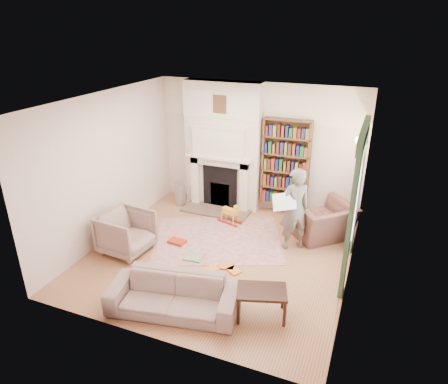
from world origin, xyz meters
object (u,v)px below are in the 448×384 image
at_px(sofa, 173,295).
at_px(rocking_horse, 230,213).
at_px(armchair_reading, 323,221).
at_px(armchair_left, 126,232).
at_px(paraffin_heater, 180,194).
at_px(man_reading, 294,209).
at_px(bookcase, 286,163).
at_px(coffee_table, 261,303).

relative_size(sofa, rocking_horse, 3.68).
relative_size(armchair_reading, armchair_left, 1.27).
bearing_deg(armchair_left, paraffin_heater, 5.78).
distance_m(man_reading, paraffin_heater, 3.00).
relative_size(armchair_left, sofa, 0.45).
relative_size(bookcase, armchair_left, 2.18).
height_order(bookcase, paraffin_heater, bookcase).
distance_m(bookcase, armchair_left, 3.56).
height_order(man_reading, coffee_table, man_reading).
relative_size(bookcase, rocking_horse, 3.63).
relative_size(armchair_reading, paraffin_heater, 1.96).
bearing_deg(man_reading, rocking_horse, -54.44).
bearing_deg(sofa, bookcase, 69.09).
bearing_deg(rocking_horse, paraffin_heater, 179.56).
distance_m(armchair_reading, armchair_left, 3.75).
height_order(armchair_reading, sofa, armchair_reading).
bearing_deg(man_reading, paraffin_heater, -53.92).
bearing_deg(armchair_reading, coffee_table, 38.24).
xyz_separation_m(bookcase, armchair_reading, (0.97, -0.75, -0.82)).
relative_size(armchair_reading, sofa, 0.57).
xyz_separation_m(sofa, man_reading, (1.21, 2.43, 0.52)).
bearing_deg(armchair_reading, armchair_left, -12.65).
xyz_separation_m(armchair_reading, man_reading, (-0.45, -0.60, 0.44)).
bearing_deg(armchair_reading, bookcase, -80.26).
bearing_deg(paraffin_heater, man_reading, -17.33).
relative_size(coffee_table, rocking_horse, 1.37).
bearing_deg(rocking_horse, bookcase, 60.29).
height_order(armchair_reading, man_reading, man_reading).
xyz_separation_m(armchair_reading, paraffin_heater, (-3.27, 0.28, -0.08)).
xyz_separation_m(bookcase, paraffin_heater, (-2.30, -0.47, -0.90)).
bearing_deg(sofa, rocking_horse, 83.98).
height_order(armchair_reading, armchair_left, armchair_left).
distance_m(man_reading, coffee_table, 2.13).
relative_size(coffee_table, paraffin_heater, 1.27).
xyz_separation_m(armchair_reading, coffee_table, (-0.43, -2.66, -0.13)).
distance_m(bookcase, man_reading, 1.50).
bearing_deg(paraffin_heater, bookcase, 11.52).
relative_size(bookcase, armchair_reading, 1.71).
height_order(man_reading, rocking_horse, man_reading).
bearing_deg(coffee_table, armchair_left, 146.82).
relative_size(armchair_left, man_reading, 0.54).
distance_m(armchair_reading, sofa, 3.45).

